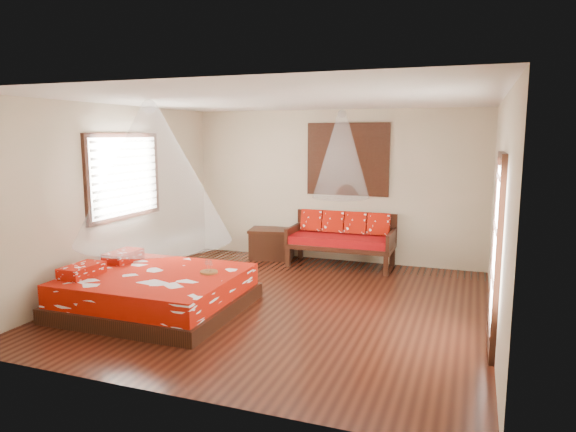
% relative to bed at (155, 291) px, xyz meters
% --- Properties ---
extents(room, '(5.54, 5.54, 2.84)m').
position_rel_bed_xyz_m(room, '(1.52, 0.81, 1.15)').
color(room, black).
rests_on(room, ground).
extents(bed, '(2.26, 2.05, 0.65)m').
position_rel_bed_xyz_m(bed, '(0.00, 0.00, 0.00)').
color(bed, black).
rests_on(bed, floor).
extents(daybed, '(1.87, 0.83, 0.96)m').
position_rel_bed_xyz_m(daybed, '(1.78, 3.19, 0.27)').
color(daybed, black).
rests_on(daybed, floor).
extents(storage_chest, '(0.93, 0.75, 0.57)m').
position_rel_bed_xyz_m(storage_chest, '(0.39, 3.26, 0.04)').
color(storage_chest, black).
rests_on(storage_chest, floor).
extents(shutter_panel, '(1.52, 0.06, 1.32)m').
position_rel_bed_xyz_m(shutter_panel, '(1.78, 3.52, 1.65)').
color(shutter_panel, black).
rests_on(shutter_panel, wall_back).
extents(window_left, '(0.10, 1.74, 1.34)m').
position_rel_bed_xyz_m(window_left, '(-1.19, 1.01, 1.45)').
color(window_left, black).
rests_on(window_left, wall_left).
extents(glazed_door, '(0.08, 1.02, 2.16)m').
position_rel_bed_xyz_m(glazed_door, '(4.24, 0.21, 0.82)').
color(glazed_door, black).
rests_on(glazed_door, floor).
extents(wine_tray, '(0.24, 0.24, 0.20)m').
position_rel_bed_xyz_m(wine_tray, '(0.68, 0.26, 0.30)').
color(wine_tray, brown).
rests_on(wine_tray, bed).
extents(mosquito_net_main, '(2.04, 2.04, 1.80)m').
position_rel_bed_xyz_m(mosquito_net_main, '(0.02, 0.00, 1.60)').
color(mosquito_net_main, white).
rests_on(mosquito_net_main, ceiling).
extents(mosquito_net_daybed, '(1.00, 1.00, 1.50)m').
position_rel_bed_xyz_m(mosquito_net_daybed, '(1.78, 3.06, 1.75)').
color(mosquito_net_daybed, white).
rests_on(mosquito_net_daybed, ceiling).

